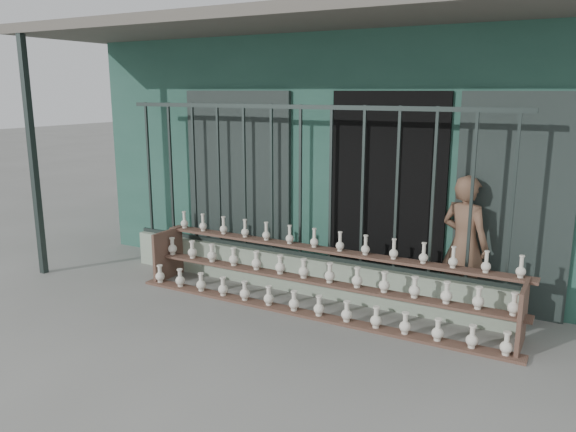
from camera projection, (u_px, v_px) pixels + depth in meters
The scene contains 6 objects.
ground at pixel (241, 329), 5.78m from camera, with size 60.00×60.00×0.00m, color slate.
workshop_building at pixel (385, 140), 9.03m from camera, with size 7.40×6.60×3.21m.
parapet_wall at pixel (300, 273), 6.84m from camera, with size 5.00×0.20×0.45m, color #99AC93.
security_fence at pixel (300, 182), 6.59m from camera, with size 5.00×0.04×1.80m.
shelf_rack at pixel (316, 278), 6.26m from camera, with size 4.50×0.68×0.85m.
elderly_woman at pixel (464, 244), 6.12m from camera, with size 0.56×0.37×1.53m, color brown.
Camera 1 is at (3.03, -4.48, 2.41)m, focal length 35.00 mm.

